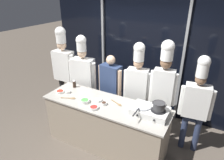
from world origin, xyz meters
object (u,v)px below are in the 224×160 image
frying_pan (142,105)px  prep_bowl_chili_flakes (60,91)px  stock_pot (159,106)px  serving_spoon_slotted (118,104)px  serving_spoon_solid (71,98)px  chef_apprentice (196,101)px  person_guest (111,85)px  prep_bowl_soy_glaze (104,103)px  chef_line (137,83)px  squeeze_bottle_soy (74,84)px  portable_stove (150,111)px  chef_pastry (164,83)px  prep_bowl_shrimp (68,92)px  chef_head (64,65)px  prep_bowl_scallions (85,101)px  chef_sous (83,74)px  prep_bowl_bean_sprouts (98,100)px  prep_bowl_bell_pepper (94,107)px

frying_pan → prep_bowl_chili_flakes: size_ratio=3.46×
stock_pot → serving_spoon_slotted: stock_pot is taller
serving_spoon_solid → chef_apprentice: (2.03, 0.82, 0.11)m
person_guest → prep_bowl_soy_glaze: bearing=117.5°
prep_bowl_soy_glaze → chef_line: chef_line is taller
prep_bowl_chili_flakes → chef_apprentice: 2.48m
squeeze_bottle_soy → prep_bowl_soy_glaze: 0.92m
portable_stove → chef_pastry: chef_pastry is taller
prep_bowl_shrimp → chef_pastry: chef_pastry is taller
prep_bowl_shrimp → frying_pan: bearing=2.9°
squeeze_bottle_soy → chef_head: bearing=148.4°
prep_bowl_scallions → person_guest: 0.78m
stock_pot → chef_apprentice: 0.77m
chef_sous → chef_apprentice: (2.30, 0.08, -0.05)m
squeeze_bottle_soy → chef_pastry: (1.69, 0.41, 0.22)m
stock_pot → prep_bowl_bean_sprouts: 1.09m
prep_bowl_soy_glaze → chef_sous: bearing=144.8°
stock_pot → chef_pastry: 0.61m
chef_head → chef_pastry: chef_head is taller
prep_bowl_bean_sprouts → person_guest: size_ratio=0.09×
prep_bowl_chili_flakes → person_guest: person_guest is taller
prep_bowl_bean_sprouts → serving_spoon_solid: bearing=-161.0°
squeeze_bottle_soy → chef_apprentice: size_ratio=0.10×
prep_bowl_shrimp → chef_sous: 0.63m
portable_stove → chef_apprentice: size_ratio=0.32×
prep_bowl_chili_flakes → prep_bowl_bean_sprouts: bearing=6.0°
prep_bowl_bell_pepper → stock_pot: bearing=16.5°
chef_apprentice → chef_head: bearing=-4.8°
prep_bowl_bell_pepper → serving_spoon_solid: size_ratio=0.59×
stock_pot → prep_bowl_scallions: stock_pot is taller
chef_line → chef_pastry: size_ratio=0.95×
chef_head → chef_apprentice: (2.83, 0.08, -0.15)m
squeeze_bottle_soy → prep_bowl_scallions: size_ratio=1.03×
person_guest → chef_line: 0.58m
prep_bowl_bell_pepper → chef_sous: size_ratio=0.08×
prep_bowl_soy_glaze → chef_pastry: size_ratio=0.05×
squeeze_bottle_soy → prep_bowl_shrimp: 0.27m
chef_sous → chef_apprentice: 2.30m
prep_bowl_shrimp → chef_apprentice: size_ratio=0.06×
prep_bowl_chili_flakes → prep_bowl_scallions: (0.64, -0.07, 0.01)m
prep_bowl_bell_pepper → prep_bowl_bean_sprouts: size_ratio=1.17×
portable_stove → frying_pan: frying_pan is taller
chef_line → chef_pastry: 0.52m
prep_bowl_shrimp → chef_line: chef_line is taller
prep_bowl_shrimp → serving_spoon_solid: prep_bowl_shrimp is taller
chef_apprentice → serving_spoon_slotted: bearing=19.8°
prep_bowl_shrimp → prep_bowl_bean_sprouts: size_ratio=0.80×
chef_head → chef_pastry: (2.25, 0.07, 0.04)m
stock_pot → chef_apprentice: bearing=52.2°
prep_bowl_shrimp → portable_stove: bearing=2.9°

